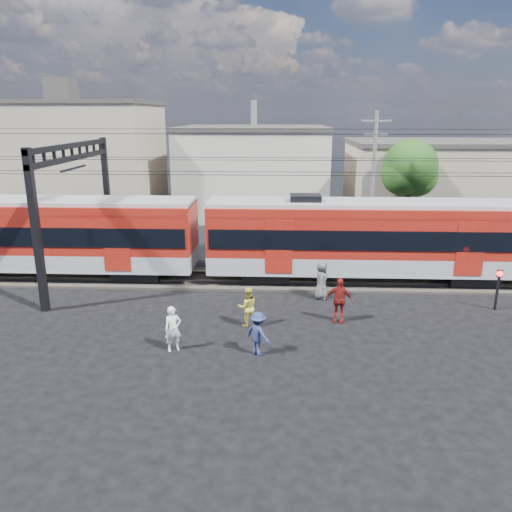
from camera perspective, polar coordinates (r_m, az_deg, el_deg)
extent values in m
plane|color=black|center=(18.40, 1.94, -10.86)|extent=(120.00, 120.00, 0.00)
cube|color=#2D2823|center=(25.77, 2.16, -2.70)|extent=(70.00, 3.40, 0.12)
cube|color=#59544C|center=(25.03, 2.15, -2.99)|extent=(70.00, 0.12, 0.12)
cube|color=#59544C|center=(26.45, 2.17, -1.94)|extent=(70.00, 0.12, 0.12)
cube|color=black|center=(26.66, -13.10, -1.83)|extent=(2.40, 2.20, 0.70)
cube|color=#929599|center=(28.24, -23.26, -0.04)|extent=(16.00, 3.00, 0.90)
cube|color=maroon|center=(27.87, -23.62, 3.23)|extent=(16.00, 3.00, 2.40)
cube|color=black|center=(27.92, -23.57, 2.73)|extent=(15.68, 3.08, 0.95)
cube|color=#929599|center=(27.65, -23.91, 5.75)|extent=(16.00, 2.60, 0.25)
cube|color=black|center=(25.69, 1.15, -2.08)|extent=(2.40, 2.20, 0.70)
cube|color=black|center=(27.44, 23.07, -2.21)|extent=(2.40, 2.20, 0.70)
cube|color=#929599|center=(25.85, 12.58, -0.50)|extent=(16.00, 3.00, 0.90)
cube|color=maroon|center=(25.44, 12.80, 3.07)|extent=(16.00, 3.00, 2.40)
cube|color=black|center=(25.50, 12.77, 2.52)|extent=(15.68, 3.08, 0.95)
cube|color=#929599|center=(25.20, 12.98, 5.84)|extent=(16.00, 2.60, 0.25)
cube|color=black|center=(22.86, -23.82, 2.46)|extent=(0.30, 0.30, 7.00)
cube|color=black|center=(31.02, -16.63, 6.39)|extent=(0.30, 0.30, 7.00)
cube|color=black|center=(26.48, -20.36, 11.74)|extent=(0.25, 9.30, 0.25)
cube|color=black|center=(26.52, -20.24, 10.45)|extent=(0.25, 9.30, 0.25)
cylinder|color=black|center=(23.89, 2.28, 9.21)|extent=(70.00, 0.03, 0.03)
cylinder|color=black|center=(25.28, 2.30, 9.58)|extent=(70.00, 0.03, 0.03)
cylinder|color=black|center=(23.82, 2.30, 10.88)|extent=(70.00, 0.03, 0.03)
cylinder|color=black|center=(25.21, 2.32, 11.16)|extent=(70.00, 0.03, 0.03)
cylinder|color=black|center=(20.94, 2.29, 13.75)|extent=(70.00, 0.03, 0.03)
cylinder|color=black|center=(27.94, 2.38, 14.30)|extent=(70.00, 0.03, 0.03)
cube|color=gray|center=(44.06, -20.64, 10.00)|extent=(14.00, 10.00, 9.00)
cube|color=#3F3D3A|center=(43.91, -21.26, 16.03)|extent=(14.28, 10.20, 0.30)
cube|color=beige|center=(43.74, -0.24, 9.65)|extent=(12.00, 12.00, 7.00)
cube|color=#3F3D3A|center=(43.49, -0.25, 14.43)|extent=(12.24, 12.24, 0.30)
cube|color=gray|center=(43.07, 21.54, 7.78)|extent=(16.00, 10.00, 6.00)
cube|color=#3F3D3A|center=(42.79, 21.98, 11.95)|extent=(16.32, 10.20, 0.30)
cylinder|color=slate|center=(32.22, 13.19, 8.32)|extent=(0.24, 0.24, 8.50)
cube|color=slate|center=(31.97, 13.61, 14.81)|extent=(1.80, 0.12, 0.12)
cube|color=slate|center=(31.99, 13.52, 13.38)|extent=(1.40, 0.12, 0.12)
cylinder|color=#382619|center=(36.11, 16.82, 5.16)|extent=(0.36, 0.36, 3.92)
sphere|color=#224E16|center=(35.71, 17.20, 9.79)|extent=(3.64, 3.64, 3.64)
sphere|color=#224E16|center=(36.23, 17.92, 8.69)|extent=(2.80, 2.80, 2.80)
imported|color=white|center=(18.39, -9.47, -8.21)|extent=(0.73, 0.63, 1.68)
imported|color=gold|center=(20.15, -0.97, -5.83)|extent=(0.94, 0.81, 1.64)
imported|color=navy|center=(17.85, 0.24, -8.86)|extent=(1.18, 1.13, 1.61)
imported|color=maroon|center=(20.76, 9.45, -4.99)|extent=(1.19, 0.70, 1.91)
imported|color=#525257|center=(23.23, 7.49, -2.75)|extent=(0.69, 0.95, 1.81)
cylinder|color=black|center=(24.15, 25.85, -3.65)|extent=(0.11, 0.11, 1.72)
sphere|color=#FF140C|center=(23.92, 26.08, -1.81)|extent=(0.27, 0.27, 0.27)
cube|color=black|center=(23.92, 26.08, -1.81)|extent=(0.24, 0.06, 0.33)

